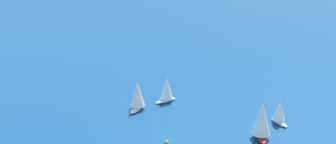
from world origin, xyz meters
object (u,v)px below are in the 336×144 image
sailboat_inshore (137,95)px  sailboat_mid_cluster (166,89)px  sailboat_trailing (262,121)px  sailboat_offshore (279,111)px  marker_buoy (166,142)px

sailboat_inshore → sailboat_mid_cluster: size_ratio=1.11×
sailboat_inshore → sailboat_trailing: 42.69m
sailboat_trailing → sailboat_mid_cluster: size_ratio=1.24×
sailboat_offshore → sailboat_mid_cluster: sailboat_mid_cluster is taller
sailboat_inshore → marker_buoy: 25.25m
marker_buoy → sailboat_inshore: bearing=126.3°
sailboat_offshore → sailboat_mid_cluster: bearing=167.7°
sailboat_offshore → sailboat_trailing: (-5.31, -11.19, 1.70)m
marker_buoy → sailboat_mid_cluster: bearing=103.1°
sailboat_mid_cluster → sailboat_inshore: bearing=-133.9°
sailboat_offshore → marker_buoy: sailboat_offshore is taller
sailboat_mid_cluster → sailboat_offshore: bearing=-12.3°
sailboat_mid_cluster → sailboat_trailing: bearing=-30.6°
sailboat_inshore → sailboat_mid_cluster: sailboat_inshore is taller
sailboat_inshore → sailboat_trailing: sailboat_trailing is taller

